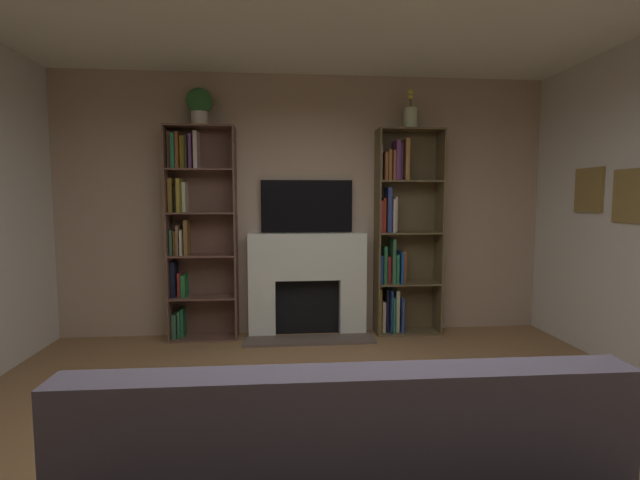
% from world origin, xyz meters
% --- Properties ---
extents(ground_plane, '(6.46, 6.46, 0.00)m').
position_xyz_m(ground_plane, '(0.00, 0.00, 0.00)').
color(ground_plane, '#916B46').
extents(wall_back_accent, '(5.51, 0.06, 2.86)m').
position_xyz_m(wall_back_accent, '(0.00, 2.71, 1.43)').
color(wall_back_accent, tan).
rests_on(wall_back_accent, ground_plane).
extents(fireplace, '(1.39, 0.52, 1.13)m').
position_xyz_m(fireplace, '(0.00, 2.56, 0.60)').
color(fireplace, white).
rests_on(fireplace, ground_plane).
extents(tv, '(1.01, 0.06, 0.57)m').
position_xyz_m(tv, '(0.00, 2.65, 1.43)').
color(tv, black).
rests_on(tv, fireplace).
extents(bookshelf_left, '(0.72, 0.30, 2.27)m').
position_xyz_m(bookshelf_left, '(-1.21, 2.57, 1.22)').
color(bookshelf_left, brown).
rests_on(bookshelf_left, ground_plane).
extents(bookshelf_right, '(0.72, 0.30, 2.27)m').
position_xyz_m(bookshelf_right, '(1.03, 2.57, 1.10)').
color(bookshelf_right, brown).
rests_on(bookshelf_right, ground_plane).
extents(potted_plant, '(0.27, 0.27, 0.39)m').
position_xyz_m(potted_plant, '(-1.12, 2.53, 2.48)').
color(potted_plant, beige).
rests_on(potted_plant, bookshelf_left).
extents(vase_with_flowers, '(0.15, 0.15, 0.43)m').
position_xyz_m(vase_with_flowers, '(1.12, 2.53, 2.40)').
color(vase_with_flowers, beige).
rests_on(vase_with_flowers, bookshelf_right).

